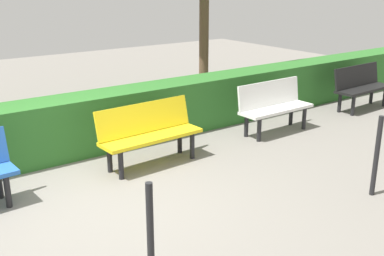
% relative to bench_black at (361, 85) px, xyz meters
% --- Properties ---
extents(ground_plane, '(22.27, 22.27, 0.00)m').
position_rel_bench_black_xyz_m(ground_plane, '(6.13, 0.75, -0.48)').
color(ground_plane, gray).
extents(bench_black, '(1.42, 0.50, 0.86)m').
position_rel_bench_black_xyz_m(bench_black, '(0.00, 0.00, 0.00)').
color(bench_black, black).
rests_on(bench_black, ground_plane).
extents(bench_white, '(1.39, 0.46, 0.86)m').
position_rel_bench_black_xyz_m(bench_white, '(2.49, 0.04, -0.00)').
color(bench_white, white).
rests_on(bench_white, ground_plane).
extents(bench_yellow, '(1.51, 0.53, 0.86)m').
position_rel_bench_black_xyz_m(bench_yellow, '(4.94, 0.03, 0.00)').
color(bench_yellow, yellow).
rests_on(bench_yellow, ground_plane).
extents(hedge_row, '(18.27, 0.64, 0.87)m').
position_rel_bench_black_xyz_m(hedge_row, '(5.00, -0.95, -0.05)').
color(hedge_row, '#2D6B28').
rests_on(hedge_row, ground_plane).
extents(railing_post_mid, '(0.06, 0.06, 1.00)m').
position_rel_bench_black_xyz_m(railing_post_mid, '(3.28, 2.50, 0.02)').
color(railing_post_mid, black).
rests_on(railing_post_mid, ground_plane).
extents(railing_post_far, '(0.06, 0.06, 1.00)m').
position_rel_bench_black_xyz_m(railing_post_far, '(6.41, 2.50, 0.02)').
color(railing_post_far, black).
rests_on(railing_post_far, ground_plane).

